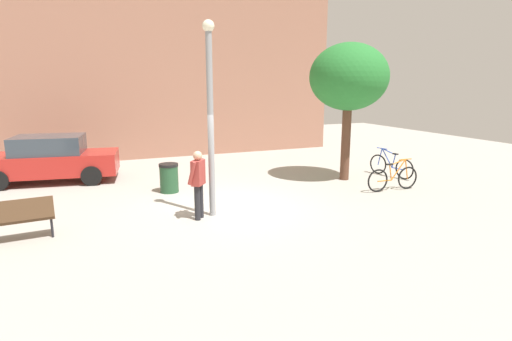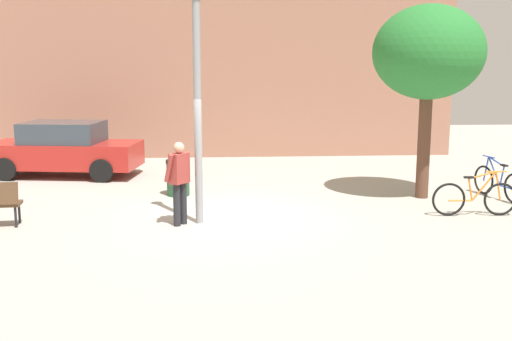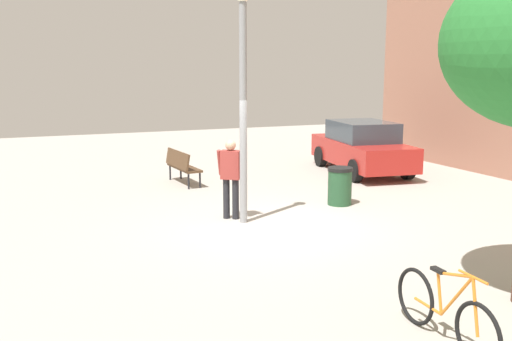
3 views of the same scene
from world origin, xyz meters
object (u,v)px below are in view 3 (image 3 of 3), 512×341
object	(u,v)px
lamppost	(243,94)
parked_car_red	(362,147)
person_by_lamppost	(231,173)
bicycle_orange	(445,312)
trash_bin	(340,186)
park_bench	(181,164)

from	to	relation	value
lamppost	parked_car_red	distance (m)	6.94
lamppost	person_by_lamppost	world-z (taller)	lamppost
bicycle_orange	parked_car_red	bearing A→B (deg)	151.86
person_by_lamppost	trash_bin	world-z (taller)	person_by_lamppost
lamppost	trash_bin	world-z (taller)	lamppost
park_bench	parked_car_red	distance (m)	5.53
lamppost	bicycle_orange	distance (m)	6.22
person_by_lamppost	parked_car_red	xyz separation A→B (m)	(-3.57, 5.54, -0.19)
person_by_lamppost	park_bench	bearing A→B (deg)	179.69
park_bench	trash_bin	bearing A→B (deg)	36.15
park_bench	bicycle_orange	world-z (taller)	bicycle_orange
lamppost	park_bench	world-z (taller)	lamppost
lamppost	trash_bin	bearing A→B (deg)	102.47
bicycle_orange	lamppost	bearing A→B (deg)	-178.18
parked_car_red	trash_bin	xyz separation A→B (m)	(3.37, -2.78, -0.33)
trash_bin	parked_car_red	bearing A→B (deg)	140.50
park_bench	parked_car_red	size ratio (longest dim) A/B	0.37
park_bench	parked_car_red	world-z (taller)	parked_car_red
parked_car_red	park_bench	bearing A→B (deg)	-93.80
lamppost	parked_car_red	world-z (taller)	lamppost
parked_car_red	bicycle_orange	bearing A→B (deg)	-28.14
person_by_lamppost	parked_car_red	distance (m)	6.59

